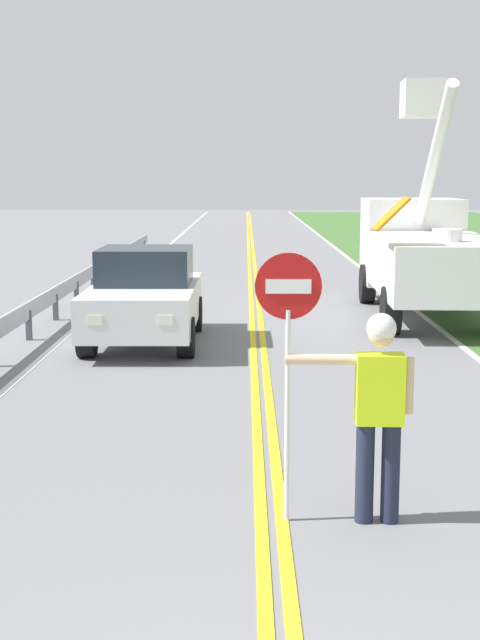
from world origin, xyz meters
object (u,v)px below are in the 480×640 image
object	(u,v)px
flagger_worker	(378,404)
utility_bucket_truck	(424,250)
stop_sign_paddle	(288,327)
oncoming_sedan_nearest	(145,297)

from	to	relation	value
flagger_worker	utility_bucket_truck	size ratio (longest dim) A/B	0.27
stop_sign_paddle	oncoming_sedan_nearest	bearing A→B (deg)	104.58
stop_sign_paddle	oncoming_sedan_nearest	size ratio (longest dim) A/B	0.57
flagger_worker	utility_bucket_truck	xyz separation A→B (m)	(2.74, 11.72, 0.35)
oncoming_sedan_nearest	flagger_worker	bearing A→B (deg)	-70.62
stop_sign_paddle	flagger_worker	bearing A→B (deg)	-1.51
utility_bucket_truck	oncoming_sedan_nearest	bearing A→B (deg)	-149.22
flagger_worker	stop_sign_paddle	distance (m)	1.02
flagger_worker	utility_bucket_truck	bearing A→B (deg)	76.84
oncoming_sedan_nearest	utility_bucket_truck	bearing A→B (deg)	30.78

